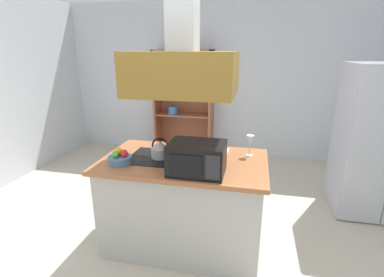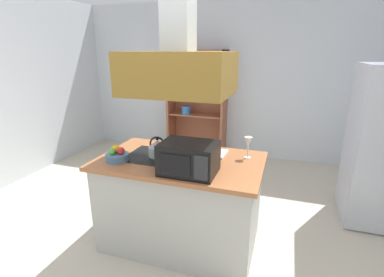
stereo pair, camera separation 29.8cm
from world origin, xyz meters
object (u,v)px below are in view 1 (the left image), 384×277
Objects in this scene: wine_glass_on_counter at (250,141)px; fruit_bowl at (120,158)px; dish_cabinet at (184,110)px; kettle at (160,149)px; cutting_board at (211,152)px; refrigerator at (381,141)px; microwave at (197,158)px.

wine_glass_on_counter reaches higher than fruit_bowl.
dish_cabinet is 9.59× the size of kettle.
kettle is at bearing -151.27° from cutting_board.
fruit_bowl is at bearing -158.01° from wine_glass_on_counter.
wine_glass_on_counter is 0.97× the size of fruit_bowl.
kettle is 0.38m from fruit_bowl.
dish_cabinet is at bearing 117.90° from wine_glass_on_counter.
wine_glass_on_counter is (0.82, 0.24, 0.07)m from kettle.
fruit_bowl is (-2.60, -1.33, 0.08)m from refrigerator.
microwave is 0.72m from fruit_bowl.
cutting_board is 0.41m from wine_glass_on_counter.
refrigerator reaches higher than kettle.
cutting_board is at bearing -154.98° from refrigerator.
refrigerator is 3.81× the size of microwave.
dish_cabinet reaches higher than kettle.
refrigerator is 8.50× the size of wine_glass_on_counter.
kettle is (0.41, -2.57, 0.15)m from dish_cabinet.
kettle is 0.95× the size of wine_glass_on_counter.
cutting_board is (-1.85, -0.86, 0.03)m from refrigerator.
cutting_board is 1.65× the size of wine_glass_on_counter.
microwave is (0.41, -0.26, 0.05)m from kettle.
dish_cabinet is 2.61m from kettle.
dish_cabinet is 2.65m from wine_glass_on_counter.
dish_cabinet is at bearing 92.20° from fruit_bowl.
kettle reaches higher than fruit_bowl.
dish_cabinet is 4.10× the size of microwave.
microwave reaches higher than kettle.
microwave is at bearing -73.83° from dish_cabinet.
dish_cabinet reaches higher than cutting_board.
kettle is 0.49m from microwave.
cutting_board is at bearing 31.79° from fruit_bowl.
microwave reaches higher than fruit_bowl.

